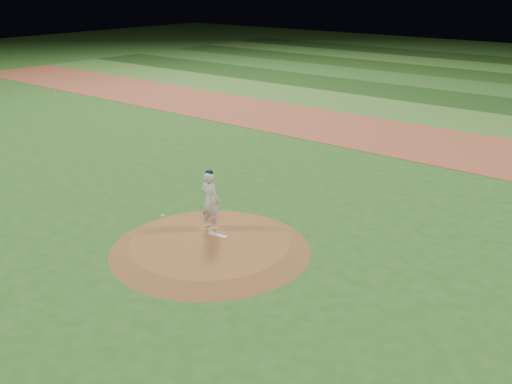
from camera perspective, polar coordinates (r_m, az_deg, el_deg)
ground at (r=15.81m, az=-4.58°, el=-5.73°), size 120.00×120.00×0.00m
infield_dirt_band at (r=27.04m, az=16.24°, el=4.82°), size 70.00×6.00×0.02m
outfield_stripe_0 at (r=32.06m, az=20.19°, el=6.78°), size 70.00×5.00×0.02m
outfield_stripe_1 at (r=36.74m, az=22.86°, el=8.07°), size 70.00×5.00×0.02m
pitchers_mound at (r=15.76m, az=-4.59°, el=-5.32°), size 5.50×5.50×0.25m
pitching_rubber at (r=16.00m, az=-3.88°, el=-4.33°), size 0.60×0.23×0.03m
rosin_bag at (r=17.42m, az=-9.30°, el=-2.34°), size 0.13×0.13×0.07m
pitcher_on_mound at (r=16.16m, az=-4.62°, el=-0.80°), size 0.63×0.43×1.76m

